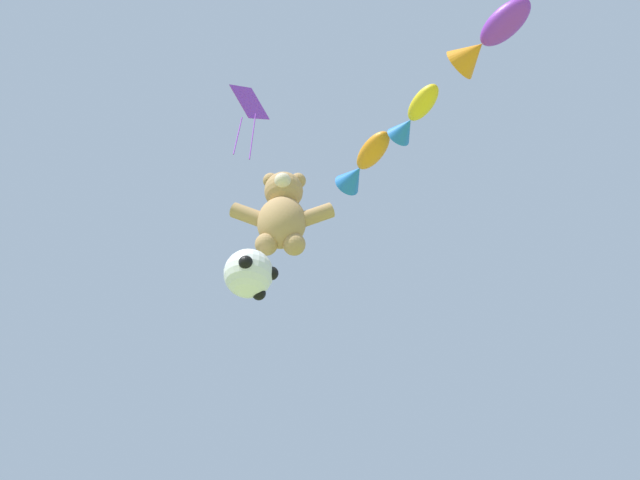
{
  "coord_description": "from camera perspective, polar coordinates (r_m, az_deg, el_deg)",
  "views": [
    {
      "loc": [
        1.3,
        -3.75,
        0.89
      ],
      "look_at": [
        1.32,
        4.69,
        7.9
      ],
      "focal_mm": 28.0,
      "sensor_mm": 36.0,
      "label": 1
    }
  ],
  "objects": [
    {
      "name": "fish_kite_tangerine",
      "position": [
        15.64,
        4.81,
        8.63
      ],
      "size": [
        1.76,
        2.46,
        0.85
      ],
      "color": "orange"
    },
    {
      "name": "diamond_kite",
      "position": [
        14.61,
        -8.14,
        14.89
      ],
      "size": [
        1.03,
        1.17,
        3.14
      ],
      "color": "purple"
    },
    {
      "name": "soccer_ball_kite",
      "position": [
        9.31,
        -8.2,
        -3.8
      ],
      "size": [
        1.01,
        1.01,
        0.93
      ],
      "color": "white"
    },
    {
      "name": "fish_kite_violet",
      "position": [
        12.61,
        18.49,
        20.92
      ],
      "size": [
        1.76,
        1.97,
        0.85
      ],
      "color": "purple"
    },
    {
      "name": "fish_kite_goldfin",
      "position": [
        14.18,
        10.54,
        13.75
      ],
      "size": [
        1.35,
        1.94,
        0.71
      ],
      "color": "yellow"
    },
    {
      "name": "teddy_bear_kite",
      "position": [
        10.62,
        -4.42,
        3.22
      ],
      "size": [
        2.22,
        0.98,
        2.26
      ],
      "color": "tan"
    }
  ]
}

